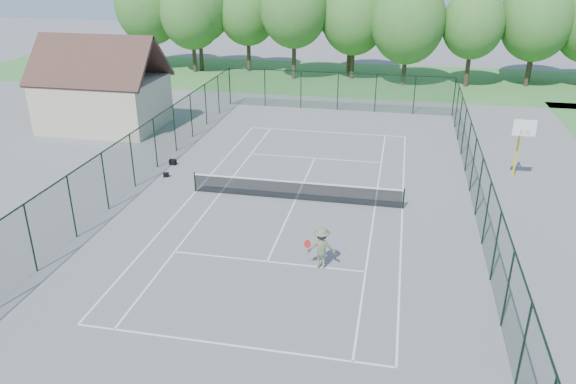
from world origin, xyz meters
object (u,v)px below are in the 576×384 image
Objects in this scene: tennis_net at (296,190)px; basketball_goal at (521,137)px; sports_bag_a at (173,162)px; tennis_player at (322,248)px.

tennis_net is 12.82m from basketball_goal.
sports_bag_a is (-8.25, 3.58, -0.41)m from tennis_net.
tennis_net is at bearing -16.23° from sports_bag_a.
basketball_goal is (11.61, 5.08, 1.99)m from tennis_net.
tennis_net is 26.98× the size of sports_bag_a.
basketball_goal reaches higher than sports_bag_a.
basketball_goal is 20.06m from sports_bag_a.
tennis_player is (10.53, -9.94, 0.74)m from sports_bag_a.
basketball_goal is at bearing 23.63° from tennis_net.
tennis_player reaches higher than tennis_net.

